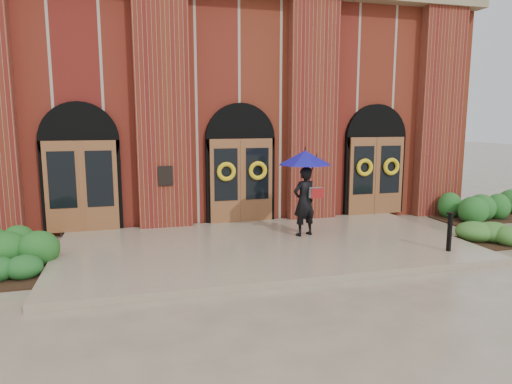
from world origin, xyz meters
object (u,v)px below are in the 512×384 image
object	(u,v)px
hedge_wall_left	(44,244)
hedge_wall_right	(488,207)
metal_post	(450,231)
man_with_umbrella	(305,176)

from	to	relation	value
hedge_wall_left	hedge_wall_right	size ratio (longest dim) A/B	0.92
hedge_wall_left	hedge_wall_right	distance (m)	13.23
metal_post	man_with_umbrella	bearing A→B (deg)	140.26
man_with_umbrella	hedge_wall_right	world-z (taller)	man_with_umbrella
metal_post	hedge_wall_right	xyz separation A→B (m)	(4.04, 3.26, -0.23)
hedge_wall_left	hedge_wall_right	bearing A→B (deg)	3.95
man_with_umbrella	hedge_wall_right	xyz separation A→B (m)	(6.78, 0.98, -1.33)
man_with_umbrella	metal_post	xyz separation A→B (m)	(2.75, -2.28, -1.10)
hedge_wall_left	hedge_wall_right	world-z (taller)	hedge_wall_right
hedge_wall_right	metal_post	bearing A→B (deg)	-141.04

